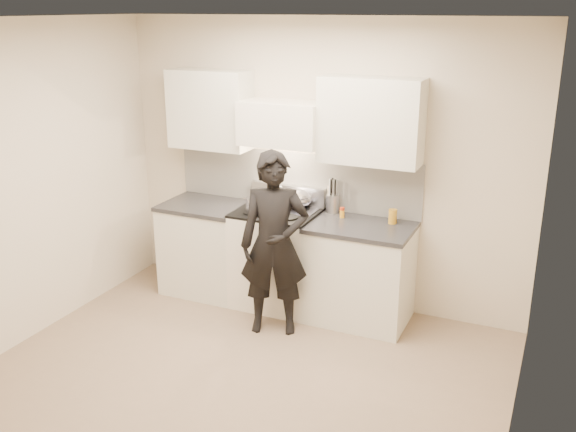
{
  "coord_description": "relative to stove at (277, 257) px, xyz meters",
  "views": [
    {
      "loc": [
        2.13,
        -3.77,
        2.78
      ],
      "look_at": [
        -0.02,
        1.05,
        1.04
      ],
      "focal_mm": 40.0,
      "sensor_mm": 36.0,
      "label": 1
    }
  ],
  "objects": [
    {
      "name": "ground_plane",
      "position": [
        0.3,
        -1.42,
        -0.47
      ],
      "size": [
        4.0,
        4.0,
        0.0
      ],
      "primitive_type": "plane",
      "color": "#7E6851"
    },
    {
      "name": "room_shell",
      "position": [
        0.24,
        -1.05,
        1.12
      ],
      "size": [
        4.04,
        3.54,
        2.7
      ],
      "color": "beige",
      "rests_on": "ground"
    },
    {
      "name": "stove",
      "position": [
        0.0,
        0.0,
        0.0
      ],
      "size": [
        0.76,
        0.65,
        0.96
      ],
      "color": "silver",
      "rests_on": "ground"
    },
    {
      "name": "counter_right",
      "position": [
        0.83,
        0.0,
        -0.01
      ],
      "size": [
        0.92,
        0.67,
        0.92
      ],
      "color": "beige",
      "rests_on": "ground"
    },
    {
      "name": "counter_left",
      "position": [
        -0.78,
        0.0,
        -0.01
      ],
      "size": [
        0.82,
        0.67,
        0.92
      ],
      "color": "beige",
      "rests_on": "ground"
    },
    {
      "name": "wok",
      "position": [
        0.13,
        0.13,
        0.57
      ],
      "size": [
        0.33,
        0.41,
        0.27
      ],
      "color": "#BAB8C9",
      "rests_on": "stove"
    },
    {
      "name": "stock_pot",
      "position": [
        -0.13,
        -0.14,
        0.55
      ],
      "size": [
        0.29,
        0.21,
        0.14
      ],
      "color": "#BAB8C9",
      "rests_on": "stove"
    },
    {
      "name": "utensil_crock",
      "position": [
        0.46,
        0.24,
        0.55
      ],
      "size": [
        0.12,
        0.12,
        0.33
      ],
      "color": "silver",
      "rests_on": "counter_right"
    },
    {
      "name": "spice_jar",
      "position": [
        0.6,
        0.13,
        0.49
      ],
      "size": [
        0.04,
        0.04,
        0.1
      ],
      "color": "orange",
      "rests_on": "counter_right"
    },
    {
      "name": "oil_glass",
      "position": [
        1.07,
        0.16,
        0.51
      ],
      "size": [
        0.07,
        0.07,
        0.13
      ],
      "color": "#B47F1C",
      "rests_on": "counter_right"
    },
    {
      "name": "person",
      "position": [
        0.21,
        -0.5,
        0.34
      ],
      "size": [
        0.69,
        0.57,
        1.63
      ],
      "primitive_type": "imported",
      "rotation": [
        0.0,
        0.0,
        0.35
      ],
      "color": "black",
      "rests_on": "ground"
    }
  ]
}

